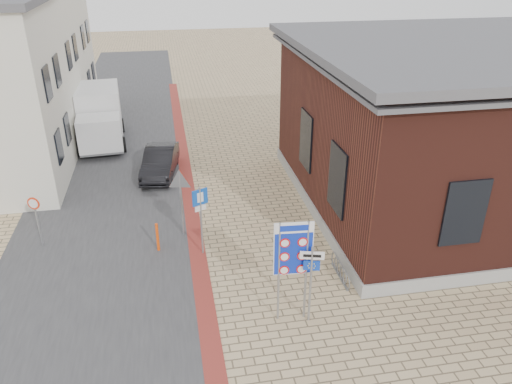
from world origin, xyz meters
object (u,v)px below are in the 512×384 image
object	(u,v)px
sedan	(160,161)
parking_sign	(201,209)
box_truck	(100,116)
essen_sign	(311,273)
bollard	(158,237)
border_sign	(293,250)

from	to	relation	value
sedan	parking_sign	world-z (taller)	parking_sign
box_truck	essen_sign	size ratio (longest dim) A/B	2.28
sedan	bollard	world-z (taller)	sedan
box_truck	parking_sign	size ratio (longest dim) A/B	2.20
essen_sign	sedan	bearing A→B (deg)	124.67
essen_sign	parking_sign	size ratio (longest dim) A/B	0.96
border_sign	bollard	size ratio (longest dim) A/B	2.92
sedan	essen_sign	world-z (taller)	essen_sign
sedan	border_sign	xyz separation A→B (m)	(3.70, -11.49, 1.73)
box_truck	border_sign	world-z (taller)	border_sign
box_truck	sedan	bearing A→B (deg)	-62.59
box_truck	parking_sign	xyz separation A→B (m)	(4.60, -12.63, 0.30)
border_sign	essen_sign	bearing A→B (deg)	-17.58
sedan	parking_sign	xyz separation A→B (m)	(1.40, -7.49, 1.18)
border_sign	box_truck	bearing A→B (deg)	116.76
box_truck	bollard	xyz separation A→B (m)	(3.01, -12.13, -0.98)
box_truck	bollard	world-z (taller)	box_truck
parking_sign	bollard	xyz separation A→B (m)	(-1.59, 0.50, -1.28)
box_truck	border_sign	distance (m)	18.02
box_truck	border_sign	size ratio (longest dim) A/B	1.78
border_sign	bollard	bearing A→B (deg)	135.08
bollard	border_sign	bearing A→B (deg)	-49.14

